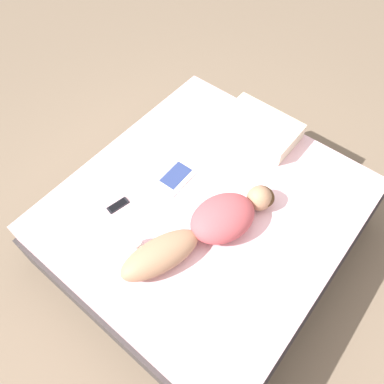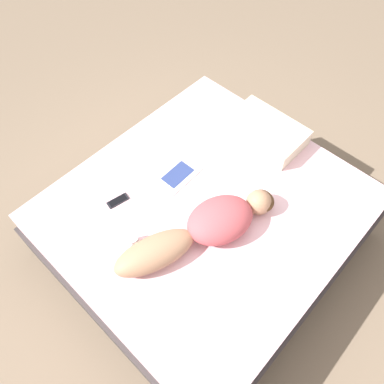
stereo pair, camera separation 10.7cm
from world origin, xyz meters
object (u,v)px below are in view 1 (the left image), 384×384
object	(u,v)px
coffee_mug	(137,244)
person	(208,227)
open_magazine	(166,169)
cell_phone	(118,205)

from	to	relation	value
coffee_mug	person	bearing A→B (deg)	50.98
open_magazine	cell_phone	distance (m)	0.46
coffee_mug	open_magazine	bearing A→B (deg)	115.37
coffee_mug	cell_phone	world-z (taller)	coffee_mug
person	coffee_mug	world-z (taller)	person
open_magazine	cell_phone	size ratio (longest dim) A/B	2.58
open_magazine	coffee_mug	size ratio (longest dim) A/B	4.22
open_magazine	coffee_mug	world-z (taller)	coffee_mug
open_magazine	cell_phone	xyz separation A→B (m)	(-0.05, -0.45, 0.00)
person	coffee_mug	bearing A→B (deg)	-110.56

